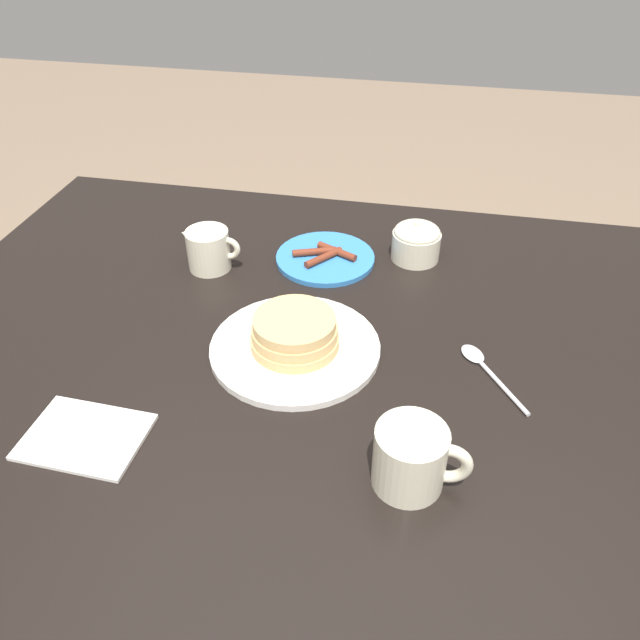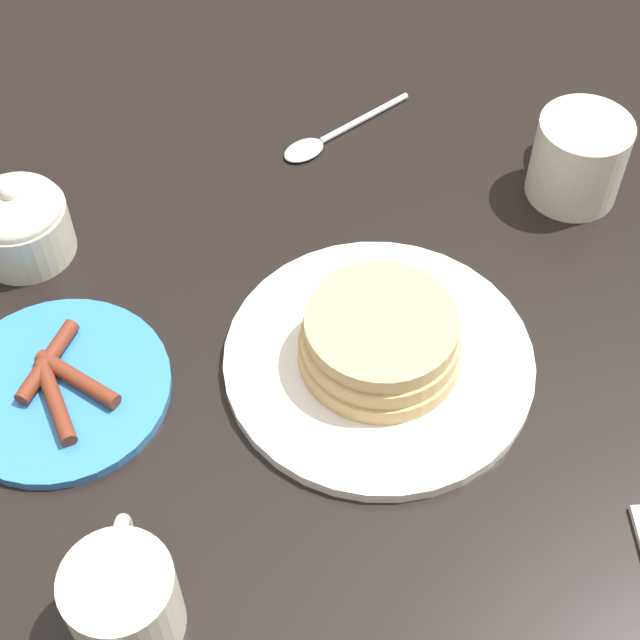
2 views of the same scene
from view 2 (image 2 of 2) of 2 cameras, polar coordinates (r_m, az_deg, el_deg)
name	(u,v)px [view 2 (image 2 of 2)]	position (r m, az deg, el deg)	size (l,w,h in m)	color
ground_plane	(357,624)	(1.56, 2.16, -17.25)	(8.00, 8.00, 0.00)	#7A6651
dining_table	(376,381)	(0.98, 3.30, -3.55)	(1.45, 1.09, 0.75)	black
pancake_plate	(380,349)	(0.85, 3.49, -1.71)	(0.27, 0.27, 0.07)	white
side_plate_bacon	(60,387)	(0.87, -14.90, -3.82)	(0.19, 0.19, 0.02)	#337AC6
coffee_mug	(578,156)	(1.01, 14.77, 9.22)	(0.12, 0.09, 0.09)	beige
creamer_pitcher	(123,602)	(0.73, -11.38, -15.80)	(0.12, 0.08, 0.09)	beige
sugar_bowl	(19,222)	(0.97, -17.11, 5.47)	(0.09, 0.09, 0.09)	beige
spoon	(324,139)	(1.06, 0.25, 10.47)	(0.11, 0.15, 0.01)	silver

